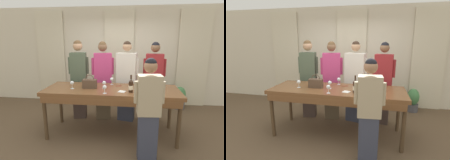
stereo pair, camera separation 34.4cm
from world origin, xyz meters
TOP-DOWN VIEW (x-y plane):
  - ground_plane at (0.00, 0.00)m, footprint 18.00×18.00m
  - wall_back at (0.00, 1.92)m, footprint 12.00×0.06m
  - curtain_panel_left at (-2.07, 1.85)m, footprint 0.84×0.03m
  - curtain_panel_center at (0.00, 1.85)m, footprint 0.84×0.03m
  - curtain_panel_right at (2.07, 1.85)m, footprint 0.84×0.03m
  - tasting_bar at (0.00, -0.02)m, footprint 2.58×0.88m
  - wine_bottle at (0.37, -0.19)m, footprint 0.08×0.08m
  - handbag at (-0.43, -0.01)m, footprint 0.27×0.14m
  - wine_glass_front_left at (0.80, 0.13)m, footprint 0.07×0.07m
  - wine_glass_front_mid at (0.80, 0.33)m, footprint 0.07×0.07m
  - wine_glass_front_right at (-0.76, -0.09)m, footprint 0.07×0.07m
  - wine_glass_center_left at (-0.14, -0.02)m, footprint 0.07×0.07m
  - wine_glass_center_mid at (-0.08, -0.32)m, footprint 0.07×0.07m
  - wine_glass_center_right at (-0.03, 0.30)m, footprint 0.07×0.07m
  - napkin at (0.21, -0.18)m, footprint 0.16×0.16m
  - pen at (0.12, 0.20)m, footprint 0.11×0.06m
  - guest_olive_jacket at (-0.86, 0.69)m, footprint 0.48×0.28m
  - guest_pink_top at (-0.28, 0.69)m, footprint 0.52×0.28m
  - guest_cream_sweater at (0.27, 0.69)m, footprint 0.56×0.33m
  - guest_striped_shirt at (0.88, 0.69)m, footprint 0.50×0.28m
  - host_pouring at (0.65, -0.72)m, footprint 0.46×0.24m
  - potted_plant at (1.72, 1.57)m, footprint 0.31×0.31m

SIDE VIEW (x-z plane):
  - ground_plane at x=0.00m, z-range 0.00..0.00m
  - potted_plant at x=1.72m, z-range 0.00..0.62m
  - host_pouring at x=0.65m, z-range 0.04..1.68m
  - tasting_bar at x=0.00m, z-range 0.40..1.36m
  - guest_cream_sweater at x=0.27m, z-range 0.02..1.87m
  - guest_striped_shirt at x=0.88m, z-range 0.03..1.87m
  - napkin at x=0.21m, z-range 0.96..0.96m
  - pen at x=0.12m, z-range 0.96..0.97m
  - guest_pink_top at x=-0.28m, z-range 0.04..1.90m
  - guest_olive_jacket at x=-0.86m, z-range 0.05..1.93m
  - handbag at x=-0.43m, z-range 0.92..1.18m
  - wine_glass_front_mid at x=0.80m, z-range 0.99..1.15m
  - wine_glass_front_left at x=0.80m, z-range 0.99..1.15m
  - wine_glass_front_right at x=-0.76m, z-range 0.99..1.15m
  - wine_glass_center_left at x=-0.14m, z-range 0.99..1.15m
  - wine_glass_center_mid at x=-0.08m, z-range 0.99..1.15m
  - wine_glass_center_right at x=-0.03m, z-range 0.99..1.15m
  - wine_bottle at x=0.37m, z-range 0.92..1.23m
  - curtain_panel_left at x=-2.07m, z-range 0.00..2.69m
  - curtain_panel_center at x=0.00m, z-range 0.00..2.69m
  - curtain_panel_right at x=2.07m, z-range 0.00..2.69m
  - wall_back at x=0.00m, z-range 0.00..2.80m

